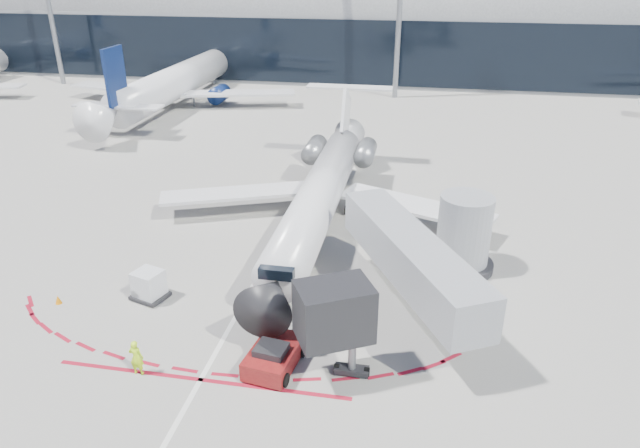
% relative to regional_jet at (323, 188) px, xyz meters
% --- Properties ---
extents(ground, '(260.00, 260.00, 0.00)m').
position_rel_regional_jet_xyz_m(ground, '(-2.42, -6.59, -2.53)').
color(ground, slate).
rests_on(ground, ground).
extents(apron_centerline, '(0.25, 40.00, 0.01)m').
position_rel_regional_jet_xyz_m(apron_centerline, '(-2.42, -4.59, -2.52)').
color(apron_centerline, silver).
rests_on(apron_centerline, ground).
extents(apron_stop_bar, '(14.00, 0.25, 0.01)m').
position_rel_regional_jet_xyz_m(apron_stop_bar, '(-2.42, -18.09, -2.52)').
color(apron_stop_bar, maroon).
rests_on(apron_stop_bar, ground).
extents(terminal_building, '(150.00, 24.15, 24.00)m').
position_rel_regional_jet_xyz_m(terminal_building, '(-2.42, 58.38, 5.99)').
color(terminal_building, '#999D9F').
rests_on(terminal_building, ground).
extents(jet_bridge, '(10.03, 15.20, 4.90)m').
position_rel_regional_jet_xyz_m(jet_bridge, '(7.38, -9.61, 0.48)').
color(jet_bridge, '#979A9F').
rests_on(jet_bridge, ground).
extents(light_mast_centre, '(0.70, 0.70, 25.00)m').
position_rel_regional_jet_xyz_m(light_mast_centre, '(2.58, 41.41, 9.97)').
color(light_mast_centre, gray).
rests_on(light_mast_centre, ground).
extents(regional_jet, '(24.54, 30.26, 7.58)m').
position_rel_regional_jet_xyz_m(regional_jet, '(0.00, 0.00, 0.00)').
color(regional_jet, silver).
rests_on(regional_jet, ground).
extents(pushback_tug, '(2.61, 5.28, 1.34)m').
position_rel_regional_jet_xyz_m(pushback_tug, '(0.67, -16.55, -1.94)').
color(pushback_tug, '#630E10').
rests_on(pushback_tug, ground).
extents(ramp_worker, '(0.67, 0.44, 1.83)m').
position_rel_regional_jet_xyz_m(ramp_worker, '(-5.40, -18.19, -1.62)').
color(ramp_worker, '#C6FF1A').
rests_on(ramp_worker, ground).
extents(uld_container, '(2.21, 2.03, 1.72)m').
position_rel_regional_jet_xyz_m(uld_container, '(-7.73, -12.10, -1.68)').
color(uld_container, black).
rests_on(uld_container, ground).
extents(safety_cone_left, '(0.36, 0.36, 0.50)m').
position_rel_regional_jet_xyz_m(safety_cone_left, '(-12.54, -13.52, -2.28)').
color(safety_cone_left, orange).
rests_on(safety_cone_left, ground).
extents(safety_cone_right, '(0.34, 0.34, 0.47)m').
position_rel_regional_jet_xyz_m(safety_cone_right, '(0.35, -15.32, -2.30)').
color(safety_cone_right, orange).
rests_on(safety_cone_right, ground).
extents(bg_airliner_1, '(35.83, 37.94, 11.59)m').
position_rel_regional_jet_xyz_m(bg_airliner_1, '(-24.84, 32.62, 3.27)').
color(bg_airliner_1, silver).
rests_on(bg_airliner_1, ground).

